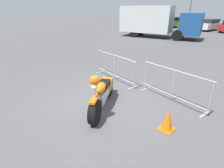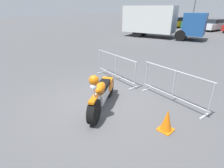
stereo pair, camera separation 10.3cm
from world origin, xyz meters
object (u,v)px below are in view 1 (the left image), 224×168
Objects in this scene: box_truck at (155,20)px; traffic_cone at (168,120)px; parked_car_white at (210,25)px; crowd_barrier_far at (173,85)px; motorcycle at (103,93)px; parked_car_yellow at (173,22)px; parked_car_green at (191,23)px; crowd_barrier_near at (115,67)px.

box_truck reaches higher than traffic_cone.
box_truck is 10.37m from parked_car_white.
parked_car_white is 7.56× the size of traffic_cone.
crowd_barrier_far is at bearing 113.86° from traffic_cone.
motorcycle is 3.44× the size of traffic_cone.
box_truck is 1.74× the size of parked_car_yellow.
parked_car_green is (-8.42, 21.62, 0.16)m from crowd_barrier_far.
parked_car_green is at bearing 111.27° from crowd_barrier_far.
crowd_barrier_near is 22.40m from parked_car_green.
parked_car_green is at bearing 111.43° from traffic_cone.
crowd_barrier_far is 13.64m from box_truck.
parked_car_yellow is at bearing 92.54° from box_truck.
box_truck is (-5.22, 11.13, 1.08)m from crowd_barrier_near.
crowd_barrier_far is at bearing -69.83° from box_truck.
parked_car_yellow is 1.03× the size of parked_car_white.
crowd_barrier_near is at bearing 155.86° from traffic_cone.
crowd_barrier_far is at bearing 0.00° from crowd_barrier_near.
parked_car_white reaches higher than crowd_barrier_far.
crowd_barrier_far is 1.60m from traffic_cone.
parked_car_yellow reaches higher than crowd_barrier_near.
box_truck is at bearing 115.14° from crowd_barrier_near.
crowd_barrier_near is 2.59m from crowd_barrier_far.
traffic_cone is (11.66, -22.80, -0.47)m from parked_car_yellow.
crowd_barrier_near is at bearing -178.45° from motorcycle.
crowd_barrier_far is 4.08× the size of traffic_cone.
crowd_barrier_far is 22.04m from parked_car_white.
box_truck is 10.56m from parked_car_green.
box_truck is 1.84× the size of parked_car_green.
crowd_barrier_far is 23.20m from parked_car_green.
traffic_cone is (1.93, 0.41, -0.21)m from motorcycle.
traffic_cone is at bearing -155.29° from parked_car_white.
parked_car_green is 0.98× the size of parked_car_white.
crowd_barrier_near is 4.08× the size of traffic_cone.
parked_car_yellow reaches higher than crowd_barrier_far.
motorcycle is 23.55m from parked_car_white.
box_truck reaches higher than parked_car_green.
parked_car_white is at bearing 105.29° from crowd_barrier_far.
motorcycle is 1.99m from traffic_cone.
crowd_barrier_near is 0.55× the size of parked_car_green.
crowd_barrier_near is 0.30× the size of box_truck.
box_truck is at bearing -153.71° from parked_car_yellow.
parked_car_green is at bearing -75.25° from parked_car_yellow.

